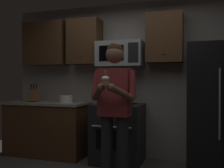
% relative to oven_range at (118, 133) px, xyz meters
% --- Properties ---
extents(wall_back, '(4.40, 0.10, 2.60)m').
position_rel_oven_range_xyz_m(wall_back, '(0.15, 0.39, 0.84)').
color(wall_back, gray).
rests_on(wall_back, ground).
extents(oven_range, '(0.76, 0.70, 0.93)m').
position_rel_oven_range_xyz_m(oven_range, '(0.00, 0.00, 0.00)').
color(oven_range, black).
rests_on(oven_range, ground).
extents(microwave, '(0.74, 0.41, 0.40)m').
position_rel_oven_range_xyz_m(microwave, '(0.00, 0.12, 1.26)').
color(microwave, '#9EA0A5').
extents(refrigerator, '(0.90, 0.75, 1.80)m').
position_rel_oven_range_xyz_m(refrigerator, '(1.50, -0.04, 0.44)').
color(refrigerator, black).
rests_on(refrigerator, ground).
extents(cabinet_row_upper, '(2.78, 0.36, 0.76)m').
position_rel_oven_range_xyz_m(cabinet_row_upper, '(-0.57, 0.17, 1.49)').
color(cabinet_row_upper, '#4C301C').
extents(counter_left, '(1.44, 0.66, 0.92)m').
position_rel_oven_range_xyz_m(counter_left, '(-1.30, 0.02, 0.00)').
color(counter_left, '#4C301C').
rests_on(counter_left, ground).
extents(knife_block, '(0.16, 0.15, 0.32)m').
position_rel_oven_range_xyz_m(knife_block, '(-1.52, -0.03, 0.57)').
color(knife_block, brown).
rests_on(knife_block, counter_left).
extents(bowl_large_white, '(0.24, 0.24, 0.11)m').
position_rel_oven_range_xyz_m(bowl_large_white, '(-0.95, 0.06, 0.52)').
color(bowl_large_white, white).
rests_on(bowl_large_white, counter_left).
extents(person, '(0.60, 0.48, 1.76)m').
position_rel_oven_range_xyz_m(person, '(0.22, -0.89, 0.53)').
color(person, '#262628').
rests_on(person, ground).
extents(cupcake, '(0.09, 0.09, 0.17)m').
position_rel_oven_range_xyz_m(cupcake, '(0.22, -1.22, 0.83)').
color(cupcake, '#A87F56').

